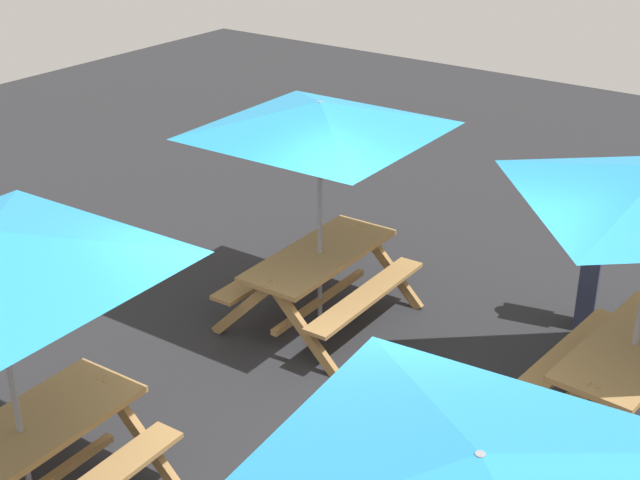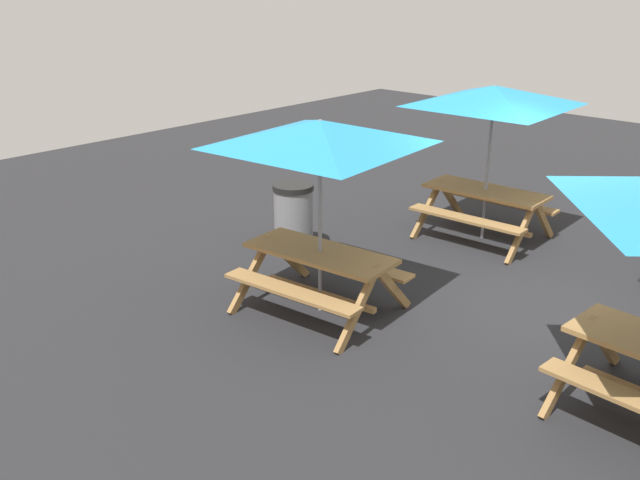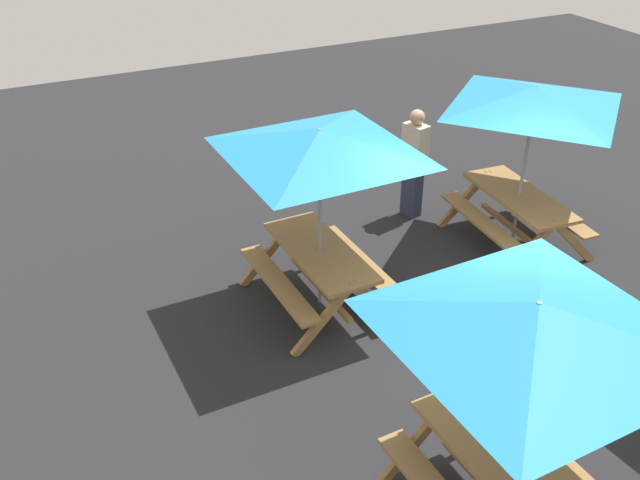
# 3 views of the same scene
# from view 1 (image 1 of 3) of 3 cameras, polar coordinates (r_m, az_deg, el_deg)

# --- Properties ---
(ground_plane) EXTENTS (24.00, 24.00, 0.00)m
(ground_plane) POSITION_cam_1_polar(r_m,az_deg,el_deg) (7.31, 2.03, -13.95)
(ground_plane) COLOR #232326
(ground_plane) RESTS_ON ground
(picnic_table_2) EXTENTS (2.83, 2.83, 2.34)m
(picnic_table_2) POSITION_cam_1_polar(r_m,az_deg,el_deg) (8.34, 0.00, 6.80)
(picnic_table_2) COLOR olive
(picnic_table_2) RESTS_ON ground
(person_standing) EXTENTS (0.40, 0.30, 1.67)m
(person_standing) POSITION_cam_1_polar(r_m,az_deg,el_deg) (9.03, 17.14, -0.41)
(person_standing) COLOR #2D334C
(person_standing) RESTS_ON ground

